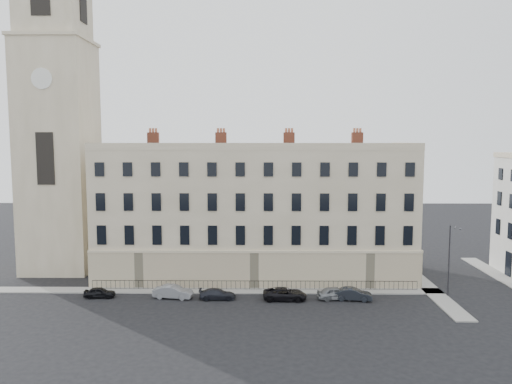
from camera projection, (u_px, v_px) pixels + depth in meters
The scene contains 14 objects.
ground at pixel (315, 307), 48.26m from camera, with size 160.00×160.00×0.00m, color black.
terrace at pixel (255, 213), 59.45m from camera, with size 36.22×12.22×17.00m.
church_tower at pixel (58, 119), 60.54m from camera, with size 8.00×8.13×44.00m.
pavement_terrace at pixel (217, 291), 53.33m from camera, with size 48.00×2.00×0.12m, color gray.
pavement_east_return at pixel (423, 283), 56.08m from camera, with size 2.00×24.00×0.12m, color gray.
pavement_adjacent at pixel (504, 279), 57.97m from camera, with size 2.00×20.00×0.12m, color gray.
railings at pixel (254, 285), 53.63m from camera, with size 35.00×0.04×0.96m.
car_a at pixel (100, 292), 51.12m from camera, with size 1.26×3.14×1.07m, color black.
car_b at pixel (173, 292), 50.92m from camera, with size 1.40×4.02×1.33m, color gray.
car_c at pixel (217, 294), 50.58m from camera, with size 1.51×3.71×1.08m, color #1F212A.
car_d at pixel (285, 294), 50.37m from camera, with size 2.04×4.43×1.23m, color black.
car_e at pixel (336, 293), 50.50m from camera, with size 1.52×3.79×1.29m, color gray.
car_f at pixel (353, 294), 50.25m from camera, with size 1.32×3.79×1.25m, color black.
streetlamp at pixel (450, 258), 51.00m from camera, with size 0.77×1.51×7.45m.
Camera 1 is at (-5.29, -46.90, 16.09)m, focal length 35.00 mm.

